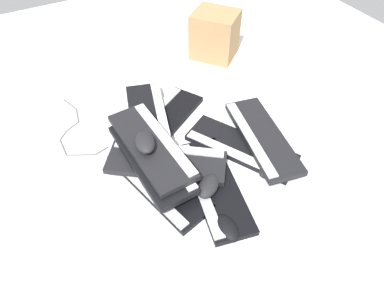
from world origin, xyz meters
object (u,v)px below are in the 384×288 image
Objects in this scene: keyboard_3 at (162,121)px; mouse_0 at (208,186)px; mouse_2 at (227,228)px; mouse_3 at (269,168)px; keyboard_8 at (151,145)px; keyboard_2 at (241,148)px; keyboard_1 at (214,186)px; keyboard_4 at (167,161)px; cardboard_box at (215,35)px; keyboard_5 at (262,137)px; keyboard_6 at (149,118)px; mouse_1 at (145,142)px; keyboard_7 at (151,158)px; keyboard_0 at (158,182)px.

mouse_0 is (0.01, 0.41, 0.04)m from keyboard_3.
mouse_3 is (-0.27, -0.14, 0.00)m from mouse_2.
mouse_2 is at bearing 103.74° from keyboard_8.
keyboard_1 is at bearing 30.12° from keyboard_2.
keyboard_2 is 0.36m from keyboard_3.
cardboard_box reaches higher than keyboard_4.
keyboard_2 is at bearing 67.85° from cardboard_box.
keyboard_5 is (-0.28, -0.10, 0.03)m from keyboard_1.
mouse_1 is (0.10, 0.21, 0.10)m from keyboard_6.
mouse_0 is at bearing 57.65° from cardboard_box.
keyboard_2 is 1.02× the size of keyboard_7.
keyboard_1 is 4.20× the size of mouse_3.
mouse_2 is at bearing 72.61° from keyboard_1.
keyboard_0 is 1.02× the size of keyboard_3.
keyboard_6 is (0.35, -0.32, 0.00)m from keyboard_5.
keyboard_2 is 1.01× the size of keyboard_3.
keyboard_3 is 0.60m from cardboard_box.
keyboard_7 reaches higher than mouse_2.
mouse_1 reaches higher than keyboard_4.
keyboard_2 is 0.36m from keyboard_8.
keyboard_7 is at bearing -99.67° from keyboard_0.
mouse_0 reaches higher than keyboard_4.
keyboard_8 reaches higher than keyboard_1.
keyboard_6 reaches higher than mouse_3.
keyboard_0 is at bearing 45.75° from cardboard_box.
mouse_1 reaches higher than keyboard_5.
cardboard_box is (-0.47, -0.36, 0.11)m from keyboard_3.
keyboard_1 is 0.18m from mouse_2.
cardboard_box reaches higher than keyboard_2.
mouse_0 reaches higher than keyboard_5.
mouse_1 reaches higher than keyboard_8.
mouse_2 is 0.47× the size of cardboard_box.
keyboard_5 is at bearing -49.93° from mouse_2.
mouse_3 is (-0.39, 0.14, 0.01)m from keyboard_0.
keyboard_7 is 4.06× the size of mouse_3.
keyboard_4 is 0.19m from mouse_0.
mouse_0 is 0.47× the size of cardboard_box.
keyboard_8 is (0.42, -0.11, 0.06)m from keyboard_5.
keyboard_4 is 0.95× the size of keyboard_6.
keyboard_7 is at bearing 86.64° from mouse_0.
keyboard_0 is at bearing 24.59° from mouse_2.
keyboard_4 reaches higher than keyboard_3.
keyboard_3 is at bearing 96.15° from mouse_3.
keyboard_1 is 4.20× the size of mouse_2.
keyboard_1 is 1.04× the size of keyboard_4.
cardboard_box is at bearing -120.95° from keyboard_1.
keyboard_7 reaches higher than keyboard_5.
mouse_2 is at bearing 61.30° from cardboard_box.
keyboard_5 is at bearing 137.89° from keyboard_6.
keyboard_1 is at bearing 92.97° from keyboard_3.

